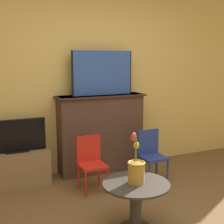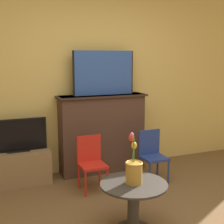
# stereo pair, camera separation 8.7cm
# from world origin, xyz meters

# --- Properties ---
(wall_back) EXTENTS (8.00, 0.06, 2.70)m
(wall_back) POSITION_xyz_m (0.00, 2.13, 1.35)
(wall_back) COLOR #E0BC66
(wall_back) RESTS_ON ground
(fireplace_mantel) EXTENTS (1.23, 0.34, 1.08)m
(fireplace_mantel) POSITION_xyz_m (0.11, 1.95, 0.55)
(fireplace_mantel) COLOR #4C3328
(fireplace_mantel) RESTS_ON ground
(painting) EXTENTS (0.86, 0.03, 0.59)m
(painting) POSITION_xyz_m (0.15, 1.95, 1.37)
(painting) COLOR black
(painting) RESTS_ON fireplace_mantel
(tv_stand) EXTENTS (0.76, 0.36, 0.43)m
(tv_stand) POSITION_xyz_m (-1.02, 1.90, 0.21)
(tv_stand) COLOR olive
(tv_stand) RESTS_ON ground
(tv_monitor) EXTENTS (0.71, 0.12, 0.41)m
(tv_monitor) POSITION_xyz_m (-1.02, 1.90, 0.62)
(tv_monitor) COLOR black
(tv_monitor) RESTS_ON tv_stand
(chair_red) EXTENTS (0.30, 0.30, 0.65)m
(chair_red) POSITION_xyz_m (-0.23, 1.41, 0.37)
(chair_red) COLOR red
(chair_red) RESTS_ON ground
(chair_blue) EXTENTS (0.30, 0.30, 0.65)m
(chair_blue) POSITION_xyz_m (0.59, 1.38, 0.37)
(chair_blue) COLOR navy
(chair_blue) RESTS_ON ground
(side_table) EXTENTS (0.61, 0.61, 0.46)m
(side_table) POSITION_xyz_m (-0.17, 0.38, 0.30)
(side_table) COLOR #332D28
(side_table) RESTS_ON ground
(vase_tulips) EXTENTS (0.16, 0.18, 0.46)m
(vase_tulips) POSITION_xyz_m (-0.17, 0.38, 0.59)
(vase_tulips) COLOR #B78433
(vase_tulips) RESTS_ON side_table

